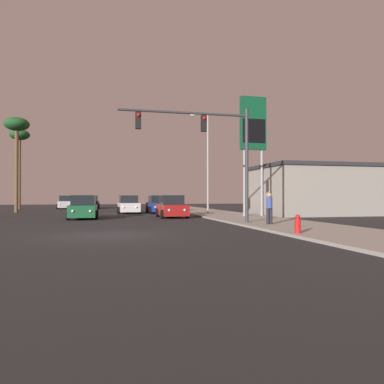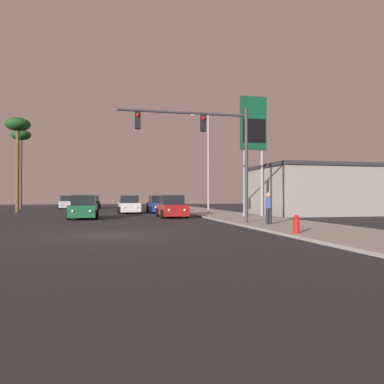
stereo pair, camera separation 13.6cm
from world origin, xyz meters
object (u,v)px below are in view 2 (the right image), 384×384
(palm_tree_mid, at_px, (18,130))
(car_white, at_px, (129,205))
(car_black, at_px, (92,203))
(palm_tree_far, at_px, (21,140))
(car_red, at_px, (172,207))
(pedestrian_on_sidewalk, at_px, (269,207))
(fire_hydrant, at_px, (296,224))
(car_blue, at_px, (159,205))
(car_green, at_px, (84,208))
(street_lamp, at_px, (207,158))
(gas_station_sign, at_px, (253,130))
(traffic_light_mast, at_px, (211,141))
(car_silver, at_px, (68,203))

(palm_tree_mid, bearing_deg, car_white, -21.61)
(car_black, xyz_separation_m, car_white, (3.87, -14.60, 0.00))
(car_black, relative_size, palm_tree_far, 0.44)
(car_red, height_order, pedestrian_on_sidewalk, pedestrian_on_sidewalk)
(car_white, relative_size, fire_hydrant, 5.70)
(car_blue, distance_m, palm_tree_far, 22.37)
(car_white, relative_size, pedestrian_on_sidewalk, 2.59)
(car_black, xyz_separation_m, car_green, (0.21, -22.56, 0.00))
(street_lamp, bearing_deg, fire_hydrant, -94.26)
(car_black, distance_m, palm_tree_far, 11.65)
(car_red, height_order, car_green, same)
(car_white, relative_size, gas_station_sign, 0.48)
(car_blue, height_order, traffic_light_mast, traffic_light_mast)
(car_silver, distance_m, traffic_light_mast, 31.90)
(gas_station_sign, bearing_deg, palm_tree_mid, 145.21)
(pedestrian_on_sidewalk, relative_size, palm_tree_far, 0.17)
(traffic_light_mast, height_order, gas_station_sign, gas_station_sign)
(fire_hydrant, xyz_separation_m, pedestrian_on_sidewalk, (0.96, 4.74, 0.55))
(palm_tree_mid, bearing_deg, car_black, 56.71)
(palm_tree_mid, bearing_deg, street_lamp, -22.27)
(street_lamp, distance_m, palm_tree_far, 26.07)
(car_white, bearing_deg, palm_tree_mid, -23.07)
(car_blue, bearing_deg, palm_tree_far, -45.07)
(car_white, height_order, traffic_light_mast, traffic_light_mast)
(fire_hydrant, bearing_deg, pedestrian_on_sidewalk, 78.52)
(car_green, xyz_separation_m, street_lamp, (10.47, 5.02, 4.36))
(gas_station_sign, relative_size, fire_hydrant, 11.84)
(car_silver, bearing_deg, pedestrian_on_sidewalk, 111.35)
(car_white, xyz_separation_m, street_lamp, (6.81, -2.94, 4.36))
(car_black, xyz_separation_m, car_blue, (6.68, -14.70, 0.00))
(car_silver, height_order, car_blue, same)
(car_green, xyz_separation_m, fire_hydrant, (9.06, -13.99, -0.27))
(pedestrian_on_sidewalk, distance_m, palm_tree_mid, 28.31)
(traffic_light_mast, distance_m, gas_station_sign, 8.30)
(fire_hydrant, bearing_deg, car_silver, 108.79)
(car_red, xyz_separation_m, palm_tree_far, (-15.25, 21.95, 7.84))
(car_green, distance_m, traffic_light_mast, 11.25)
(car_green, bearing_deg, traffic_light_mast, 134.80)
(gas_station_sign, bearing_deg, pedestrian_on_sidewalk, -106.59)
(gas_station_sign, bearing_deg, car_black, 117.84)
(fire_hydrant, xyz_separation_m, palm_tree_mid, (-16.08, 26.18, 7.69))
(car_green, height_order, traffic_light_mast, traffic_light_mast)
(fire_hydrant, height_order, pedestrian_on_sidewalk, pedestrian_on_sidewalk)
(street_lamp, distance_m, palm_tree_mid, 19.16)
(car_silver, xyz_separation_m, car_blue, (9.73, -14.40, 0.00))
(car_silver, bearing_deg, palm_tree_far, -0.84)
(traffic_light_mast, xyz_separation_m, street_lamp, (3.18, 12.60, 0.39))
(car_blue, relative_size, palm_tree_mid, 0.46)
(gas_station_sign, height_order, pedestrian_on_sidewalk, gas_station_sign)
(traffic_light_mast, xyz_separation_m, palm_tree_far, (-16.12, 29.77, 3.87))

